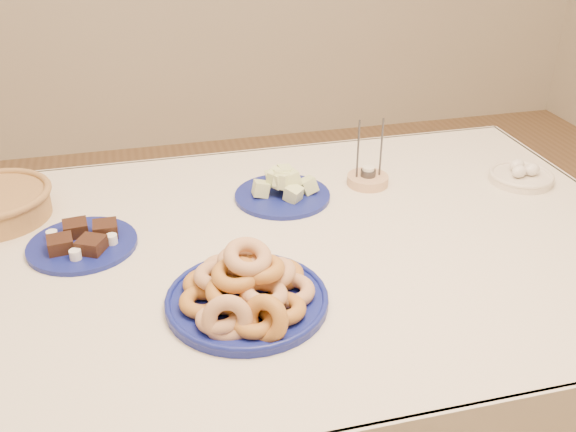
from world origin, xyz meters
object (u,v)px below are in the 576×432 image
at_px(melon_plate, 283,188).
at_px(candle_holder, 368,178).
at_px(brownie_plate, 83,242).
at_px(egg_bowl, 521,176).
at_px(dining_table, 283,283).
at_px(donut_platter, 247,291).

distance_m(melon_plate, candle_holder, 0.24).
distance_m(brownie_plate, egg_bowl, 1.14).
distance_m(dining_table, donut_platter, 0.28).
bearing_deg(candle_holder, dining_table, -140.18).
distance_m(melon_plate, brownie_plate, 0.51).
relative_size(dining_table, egg_bowl, 8.17).
bearing_deg(egg_bowl, dining_table, -167.15).
bearing_deg(donut_platter, egg_bowl, 24.06).
relative_size(melon_plate, egg_bowl, 1.44).
height_order(dining_table, melon_plate, melon_plate).
bearing_deg(egg_bowl, donut_platter, -155.94).
height_order(melon_plate, brownie_plate, melon_plate).
xyz_separation_m(melon_plate, candle_holder, (0.24, 0.02, -0.01)).
relative_size(dining_table, brownie_plate, 6.19).
bearing_deg(dining_table, melon_plate, 76.15).
bearing_deg(candle_holder, donut_platter, -132.58).
height_order(candle_holder, egg_bowl, candle_holder).
distance_m(dining_table, candle_holder, 0.40).
xyz_separation_m(candle_holder, egg_bowl, (0.41, -0.09, 0.00)).
bearing_deg(candle_holder, egg_bowl, -11.91).
bearing_deg(egg_bowl, melon_plate, 174.27).
distance_m(melon_plate, egg_bowl, 0.65).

